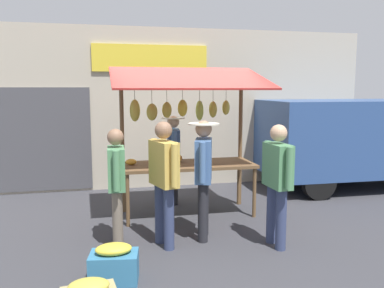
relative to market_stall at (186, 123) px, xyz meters
The scene contains 10 objects.
ground_plane 1.56m from the market_stall, 117.17° to the left, with size 40.00×40.00×0.00m, color #38383D.
street_backdrop 2.15m from the market_stall, 89.21° to the right, with size 9.00×0.30×3.40m.
market_stall is the anchor object (origin of this frame).
vendor_with_sunhat 0.92m from the market_stall, 82.85° to the right, with size 0.42×0.69×1.63m.
shopper_in_grey_tee 1.58m from the market_stall, 66.54° to the left, with size 0.36×0.69×1.70m.
shopper_with_shopping_bag 2.00m from the market_stall, 117.85° to the left, with size 0.24×0.71×1.66m.
shopper_with_ponytail 1.31m from the market_stall, 90.04° to the left, with size 0.44×0.69×1.69m.
shopper_in_striped_shirt 1.81m from the market_stall, 44.69° to the left, with size 0.23×0.69×1.60m.
parked_van 4.21m from the market_stall, 164.63° to the right, with size 4.43×1.93×1.88m.
produce_crate_near 2.92m from the market_stall, 60.03° to the left, with size 0.58×0.43×0.43m.
Camera 1 is at (1.42, 6.56, 2.13)m, focal length 38.06 mm.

